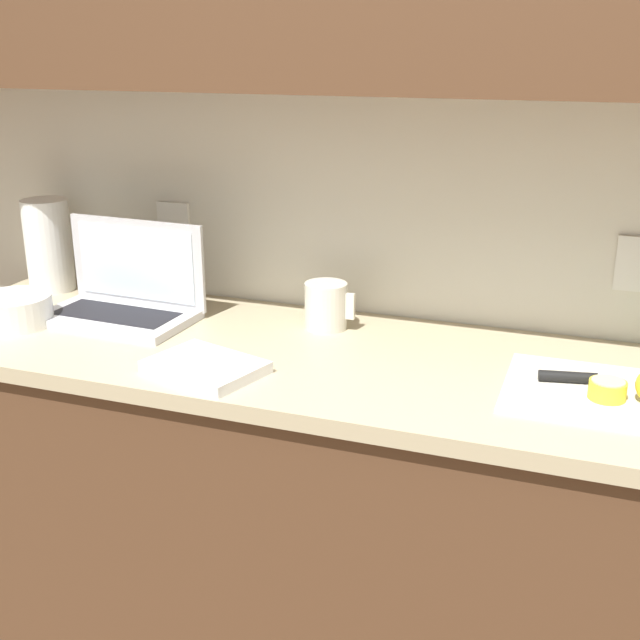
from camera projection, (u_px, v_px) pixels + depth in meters
wall_back at (517, 19)px, 1.58m from camera, size 5.20×0.38×2.60m
counter_unit at (473, 559)px, 1.74m from camera, size 2.60×0.59×0.89m
laptop at (125, 295)px, 1.92m from camera, size 0.37×0.23×0.23m
cutting_board at (585, 392)px, 1.52m from camera, size 0.30×0.29×0.01m
knife at (587, 379)px, 1.54m from camera, size 0.28×0.08×0.02m
lemon_half_cut at (607, 390)px, 1.47m from camera, size 0.07×0.07×0.04m
measuring_cup at (326, 306)px, 1.85m from camera, size 0.12×0.10×0.11m
bowl_white at (15, 310)px, 1.87m from camera, size 0.17×0.17×0.07m
paper_towel_roll at (48, 245)px, 2.11m from camera, size 0.12×0.12×0.24m
dish_towel at (206, 367)px, 1.61m from camera, size 0.26×0.22×0.02m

